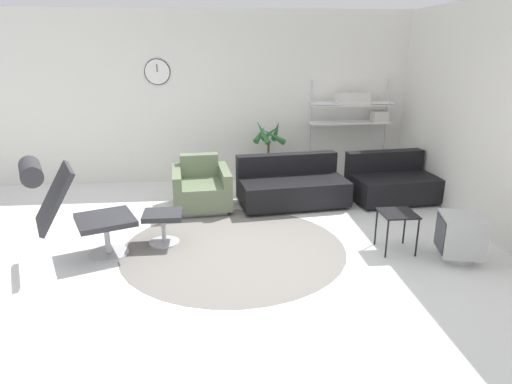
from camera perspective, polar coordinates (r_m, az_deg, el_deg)
ground_plane at (r=5.39m, az=-1.69°, el=-6.80°), size 12.00×12.00×0.00m
wall_back at (r=7.77m, az=-3.26°, el=11.63°), size 12.00×0.09×2.80m
wall_right at (r=5.97m, az=28.75°, el=7.54°), size 0.06×12.00×2.80m
round_rug at (r=5.34m, az=-2.81°, el=-7.02°), size 2.59×2.59×0.01m
lounge_chair at (r=5.17m, az=-22.54°, el=-0.97°), size 1.19×0.93×1.16m
ottoman at (r=5.47m, az=-11.54°, el=-3.56°), size 0.45×0.38×0.39m
armchair_red at (r=6.61m, az=-6.86°, el=0.35°), size 0.87×0.93×0.72m
couch_low at (r=6.72m, az=4.46°, el=0.61°), size 1.62×1.01×0.70m
couch_second at (r=7.18m, az=16.56°, el=1.05°), size 1.32×0.98×0.70m
side_table at (r=5.37m, az=17.28°, el=-3.04°), size 0.39×0.39×0.46m
crt_television at (r=5.42m, az=24.18°, el=-5.12°), size 0.52×0.54×0.52m
potted_plant at (r=7.56m, az=1.55°, el=3.90°), size 0.54×0.55×1.12m
shelf_unit at (r=7.85m, az=12.41°, el=10.21°), size 1.36×0.28×1.71m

